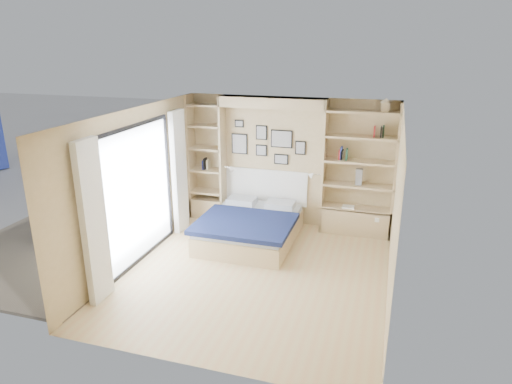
% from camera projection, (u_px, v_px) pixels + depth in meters
% --- Properties ---
extents(ground, '(4.50, 4.50, 0.00)m').
position_uv_depth(ground, '(255.00, 274.00, 7.16)').
color(ground, tan).
rests_on(ground, ground).
extents(room_shell, '(4.50, 4.50, 4.50)m').
position_uv_depth(room_shell, '(259.00, 179.00, 8.31)').
color(room_shell, tan).
rests_on(room_shell, ground).
extents(bed, '(1.66, 2.07, 1.07)m').
position_uv_depth(bed, '(251.00, 226.00, 8.29)').
color(bed, '#D6B986').
rests_on(bed, ground).
extents(photo_gallery, '(1.48, 0.02, 0.82)m').
position_uv_depth(photo_gallery, '(266.00, 143.00, 8.80)').
color(photo_gallery, black).
rests_on(photo_gallery, ground).
extents(reading_lamps, '(1.92, 0.12, 0.15)m').
position_uv_depth(reading_lamps, '(271.00, 172.00, 8.71)').
color(reading_lamps, silver).
rests_on(reading_lamps, ground).
extents(shelf_decor, '(3.53, 0.23, 2.03)m').
position_uv_depth(shelf_decor, '(344.00, 147.00, 8.22)').
color(shelf_decor, '#A51E1E').
rests_on(shelf_decor, ground).
extents(deck, '(3.20, 4.00, 0.05)m').
position_uv_depth(deck, '(63.00, 245.00, 8.15)').
color(deck, '#695D4D').
rests_on(deck, ground).
extents(deck_chair, '(0.68, 0.89, 0.80)m').
position_uv_depth(deck_chair, '(67.00, 218.00, 8.36)').
color(deck_chair, tan).
rests_on(deck_chair, ground).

